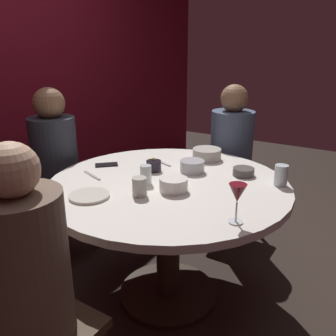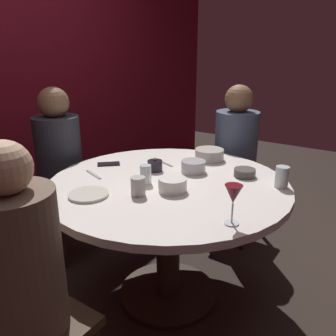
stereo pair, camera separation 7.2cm
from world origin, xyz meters
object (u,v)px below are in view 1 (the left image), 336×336
Objects in this scene: seated_diner_left at (26,271)px; cup_near_candle at (140,187)px; candle_holder at (154,166)px; bowl_sauce_side at (174,185)px; wine_glass at (237,195)px; bowl_salad_center at (207,154)px; bowl_small_white at (243,172)px; cell_phone at (106,165)px; cup_by_right_diner at (146,175)px; dining_table at (168,207)px; seated_diner_right at (231,146)px; dinner_plate at (89,196)px; bowl_serving_large at (192,166)px; cup_by_left_diner at (281,175)px; seated_diner_back at (55,157)px.

seated_diner_left is 12.36× the size of cup_near_candle.
bowl_sauce_side is (-0.20, -0.26, 0.00)m from candle_holder.
bowl_sauce_side is at bearing 68.78° from wine_glass.
bowl_sauce_side is (-0.58, -0.09, -0.00)m from bowl_salad_center.
bowl_small_white is at bearing -28.32° from bowl_sauce_side.
bowl_small_white is at bearing -14.38° from seated_diner_left.
cell_phone is 0.42m from cup_by_right_diner.
dining_table is 9.09× the size of bowl_sauce_side.
wine_glass is (0.67, -0.50, 0.16)m from seated_diner_left.
cell_phone reaches higher than dining_table.
seated_diner_right is 0.83m from candle_holder.
bowl_serving_large is (0.61, -0.26, 0.03)m from dinner_plate.
cup_near_candle is (-0.56, 0.34, 0.03)m from bowl_small_white.
seated_diner_left is 0.85m from wine_glass.
seated_diner_right is at bearing -9.56° from dinner_plate.
seated_diner_right is 8.31× the size of bowl_serving_large.
seated_diner_right reaches higher than dinner_plate.
cup_by_right_diner is (0.01, 0.18, 0.02)m from bowl_sauce_side.
bowl_salad_center is (1.41, -0.00, 0.06)m from seated_diner_left.
bowl_small_white is (0.21, -0.49, -0.01)m from candle_holder.
cup_by_left_diner reaches higher than bowl_salad_center.
seated_diner_left is 0.84m from bowl_sauce_side.
dinner_plate is at bearing 126.24° from cup_near_candle.
wine_glass is at bearing -146.14° from bowl_salad_center.
cup_by_left_diner is at bearing -63.10° from dining_table.
cup_by_right_diner reaches higher than dining_table.
cell_phone is at bearing 86.08° from dining_table.
wine_glass is 1.68× the size of cup_by_right_diner.
bowl_small_white reaches higher than dinner_plate.
seated_diner_back reaches higher than bowl_sauce_side.
seated_diner_left is 1.29m from bowl_small_white.
cell_phone is (0.03, -0.44, 0.01)m from seated_diner_back.
seated_diner_right is (1.84, -0.00, 0.01)m from seated_diner_left.
bowl_sauce_side is 1.53× the size of cup_near_candle.
wine_glass is 1.19× the size of bowl_sauce_side.
cup_near_candle is at bearing 88.41° from wine_glass.
cup_by_left_diner is at bearing 40.29° from seated_diner_right.
cup_by_left_diner is at bearing -47.38° from cup_near_candle.
cup_by_right_diner is at bearing 27.95° from cell_phone.
cup_by_right_diner is (-1.01, 0.09, 0.06)m from seated_diner_right.
cup_by_left_diner reaches higher than dining_table.
cup_by_right_diner reaches higher than cell_phone.
seated_diner_left is at bearing 178.23° from bowl_serving_large.
candle_holder reaches higher than bowl_sauce_side.
cell_phone is (-0.07, 0.31, -0.03)m from candle_holder.
bowl_salad_center is at bearing 27.67° from seated_diner_back.
seated_diner_back is 1.28m from bowl_small_white.
bowl_salad_center is at bearing 68.77° from cup_by_left_diner.
cell_phone is 0.54m from cup_near_candle.
seated_diner_right reaches higher than bowl_sauce_side.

